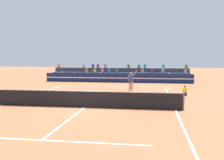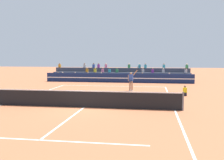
# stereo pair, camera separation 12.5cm
# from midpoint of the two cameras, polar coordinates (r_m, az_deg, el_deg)

# --- Properties ---
(ground_plane) EXTENTS (120.00, 120.00, 0.00)m
(ground_plane) POSITION_cam_midpoint_polar(r_m,az_deg,el_deg) (16.39, -5.89, -5.98)
(ground_plane) COLOR #AD603D
(court_lines) EXTENTS (11.10, 23.90, 0.01)m
(court_lines) POSITION_cam_midpoint_polar(r_m,az_deg,el_deg) (16.39, -5.89, -5.96)
(court_lines) COLOR white
(court_lines) RESTS_ON ground
(tennis_net) EXTENTS (12.00, 0.10, 1.10)m
(tennis_net) POSITION_cam_midpoint_polar(r_m,az_deg,el_deg) (16.29, -5.91, -4.10)
(tennis_net) COLOR slate
(tennis_net) RESTS_ON ground
(sponsor_banner_wall) EXTENTS (18.00, 0.26, 1.10)m
(sponsor_banner_wall) POSITION_cam_midpoint_polar(r_m,az_deg,el_deg) (31.76, 1.39, 0.44)
(sponsor_banner_wall) COLOR navy
(sponsor_banner_wall) RESTS_ON ground
(bleacher_stand) EXTENTS (17.78, 2.85, 2.28)m
(bleacher_stand) POSITION_cam_midpoint_polar(r_m,az_deg,el_deg) (34.26, 1.93, 0.96)
(bleacher_stand) COLOR #383D4C
(bleacher_stand) RESTS_ON ground
(ball_kid_courtside) EXTENTS (0.30, 0.36, 0.84)m
(ball_kid_courtside) POSITION_cam_midpoint_polar(r_m,az_deg,el_deg) (21.80, 15.74, -2.49)
(ball_kid_courtside) COLOR black
(ball_kid_courtside) RESTS_ON ground
(tennis_player) EXTENTS (1.24, 0.44, 2.37)m
(tennis_player) POSITION_cam_midpoint_polar(r_m,az_deg,el_deg) (24.02, 4.37, -0.05)
(tennis_player) COLOR #9E7051
(tennis_player) RESTS_ON ground
(tennis_ball) EXTENTS (0.07, 0.07, 0.07)m
(tennis_ball) POSITION_cam_midpoint_polar(r_m,az_deg,el_deg) (22.35, -13.02, -3.01)
(tennis_ball) COLOR #C6DB33
(tennis_ball) RESTS_ON ground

